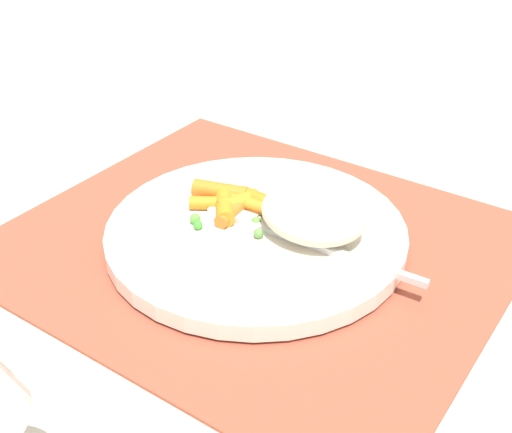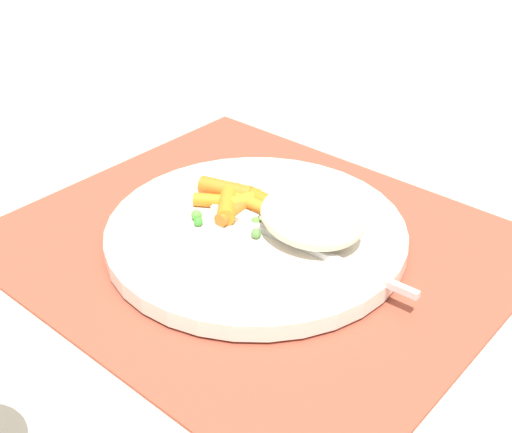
% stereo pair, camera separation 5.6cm
% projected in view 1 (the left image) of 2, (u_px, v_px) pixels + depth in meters
% --- Properties ---
extents(ground_plane, '(2.40, 2.40, 0.00)m').
position_uv_depth(ground_plane, '(256.00, 246.00, 0.61)').
color(ground_plane, beige).
extents(placemat, '(0.43, 0.37, 0.01)m').
position_uv_depth(placemat, '(256.00, 243.00, 0.61)').
color(placemat, '#9E4733').
rests_on(placemat, ground_plane).
extents(plate, '(0.27, 0.27, 0.02)m').
position_uv_depth(plate, '(256.00, 233.00, 0.60)').
color(plate, silver).
rests_on(plate, placemat).
extents(rice_mound, '(0.09, 0.08, 0.04)m').
position_uv_depth(rice_mound, '(313.00, 213.00, 0.58)').
color(rice_mound, beige).
rests_on(rice_mound, plate).
extents(carrot_portion, '(0.10, 0.06, 0.02)m').
position_uv_depth(carrot_portion, '(235.00, 201.00, 0.62)').
color(carrot_portion, orange).
rests_on(carrot_portion, plate).
extents(pea_scatter, '(0.09, 0.09, 0.01)m').
position_uv_depth(pea_scatter, '(245.00, 211.00, 0.61)').
color(pea_scatter, green).
rests_on(pea_scatter, plate).
extents(fork, '(0.21, 0.02, 0.01)m').
position_uv_depth(fork, '(290.00, 235.00, 0.58)').
color(fork, silver).
rests_on(fork, plate).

